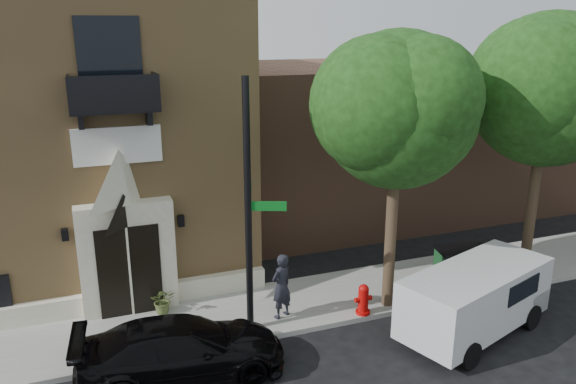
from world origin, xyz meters
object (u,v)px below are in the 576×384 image
cargo_van (479,296)px  fire_hydrant (363,299)px  dumpster (466,266)px  black_sedan (182,349)px  street_sign (249,209)px  pedestrian_near (281,286)px

cargo_van → fire_hydrant: bearing=127.4°
fire_hydrant → dumpster: size_ratio=0.45×
black_sedan → street_sign: bearing=-53.2°
black_sedan → fire_hydrant: size_ratio=5.42×
pedestrian_near → street_sign: bearing=-9.6°
fire_hydrant → pedestrian_near: size_ratio=0.48×
black_sedan → dumpster: (9.16, 1.48, 0.04)m
cargo_van → street_sign: street_sign is taller
street_sign → cargo_van: bearing=1.4°
fire_hydrant → cargo_van: bearing=-33.8°
black_sedan → cargo_van: 7.85m
cargo_van → black_sedan: bearing=155.3°
black_sedan → dumpster: size_ratio=2.44×
cargo_van → fire_hydrant: cargo_van is taller
cargo_van → street_sign: size_ratio=0.73×
black_sedan → cargo_van: bearing=-90.5°
fire_hydrant → pedestrian_near: (-2.21, 0.64, 0.50)m
street_sign → dumpster: (7.08, 0.21, -2.77)m
fire_hydrant → pedestrian_near: bearing=163.8°
cargo_van → street_sign: (-5.72, 2.07, 2.47)m
dumpster → pedestrian_near: bearing=-167.7°
fire_hydrant → dumpster: (3.90, 0.57, 0.16)m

